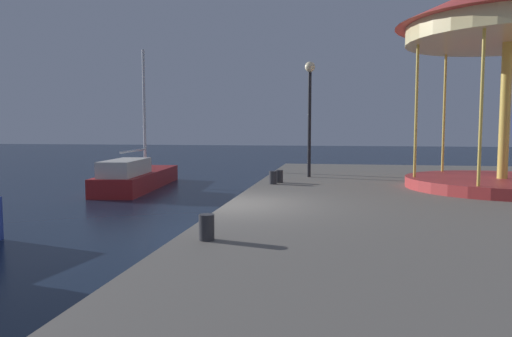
{
  "coord_description": "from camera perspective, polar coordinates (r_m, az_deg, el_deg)",
  "views": [
    {
      "loc": [
        2.51,
        -10.61,
        2.51
      ],
      "look_at": [
        0.23,
        2.76,
        1.38
      ],
      "focal_mm": 33.66,
      "sensor_mm": 36.0,
      "label": 1
    }
  ],
  "objects": [
    {
      "name": "ground_plane",
      "position": [
        11.19,
        -3.56,
        -8.22
      ],
      "size": [
        120.0,
        120.0,
        0.0
      ],
      "primitive_type": "plane",
      "color": "#162338"
    },
    {
      "name": "bollard_north",
      "position": [
        14.83,
        2.02,
        -1.09
      ],
      "size": [
        0.24,
        0.24,
        0.4
      ],
      "primitive_type": "cylinder",
      "color": "#2D2D33",
      "rests_on": "quay_dock"
    },
    {
      "name": "sailboat_red",
      "position": [
        20.57,
        -14.01,
        -0.95
      ],
      "size": [
        2.42,
        7.13,
        5.92
      ],
      "color": "maroon",
      "rests_on": "ground"
    },
    {
      "name": "lamp_post_mid_promenade",
      "position": [
        17.04,
        6.4,
        8.34
      ],
      "size": [
        0.36,
        0.36,
        4.03
      ],
      "color": "black",
      "rests_on": "quay_dock"
    },
    {
      "name": "bollard_center",
      "position": [
        7.46,
        -5.89,
        -6.96
      ],
      "size": [
        0.24,
        0.24,
        0.4
      ],
      "primitive_type": "cylinder",
      "color": "#2D2D33",
      "rests_on": "quay_dock"
    },
    {
      "name": "bollard_south",
      "position": [
        15.21,
        2.78,
        -0.94
      ],
      "size": [
        0.24,
        0.24,
        0.4
      ],
      "primitive_type": "cylinder",
      "color": "#2D2D33",
      "rests_on": "quay_dock"
    },
    {
      "name": "carousel",
      "position": [
        15.49,
        27.81,
        14.53
      ],
      "size": [
        6.09,
        6.09,
        5.94
      ],
      "color": "#B23333",
      "rests_on": "quay_dock"
    }
  ]
}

